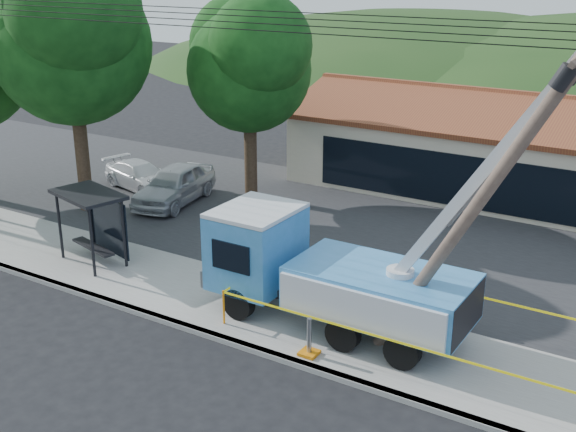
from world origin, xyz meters
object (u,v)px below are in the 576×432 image
(leaning_pole, at_px, (487,191))
(car_white, at_px, (141,190))
(bus_shelter, at_px, (94,210))
(car_silver, at_px, (175,205))
(utility_truck, at_px, (329,271))

(leaning_pole, relative_size, car_white, 2.10)
(bus_shelter, bearing_deg, car_white, 137.31)
(bus_shelter, height_order, car_silver, bus_shelter)
(car_silver, distance_m, car_white, 2.81)
(car_white, bearing_deg, leaning_pole, -98.65)
(leaning_pole, distance_m, car_white, 20.03)
(leaning_pole, height_order, car_white, leaning_pole)
(utility_truck, distance_m, car_silver, 12.78)
(leaning_pole, relative_size, car_silver, 1.82)
(car_white, bearing_deg, bus_shelter, -133.75)
(leaning_pole, xyz_separation_m, car_white, (-18.00, 7.25, -4.95))
(utility_truck, relative_size, car_white, 2.46)
(bus_shelter, relative_size, car_white, 0.70)
(leaning_pole, bearing_deg, car_silver, 157.06)
(leaning_pole, bearing_deg, car_white, 158.06)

